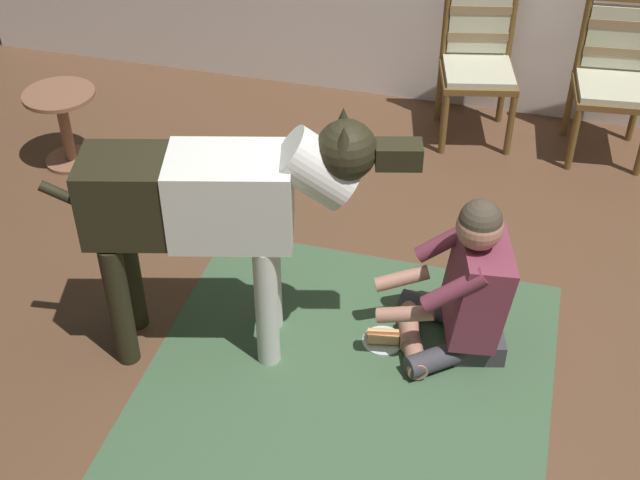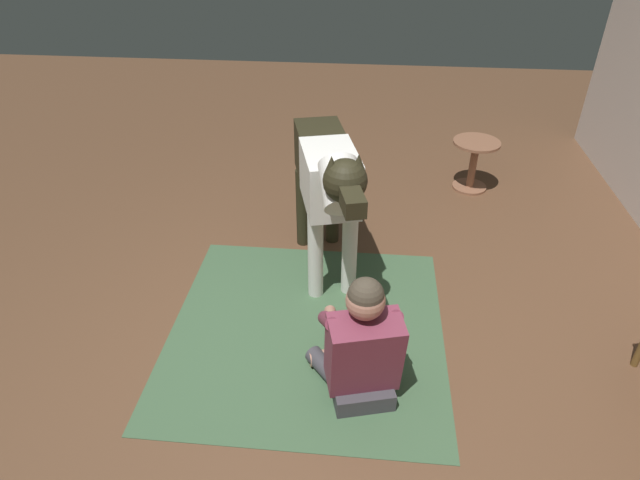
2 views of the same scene
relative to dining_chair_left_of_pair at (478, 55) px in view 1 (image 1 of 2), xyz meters
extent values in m
plane|color=brown|center=(0.00, -2.40, -0.54)|extent=(12.87, 12.87, 0.00)
cube|color=#3C593C|center=(-0.25, -2.41, -0.54)|extent=(1.85, 1.81, 0.01)
cylinder|color=brown|center=(0.27, -0.24, -0.33)|extent=(0.04, 0.04, 0.42)
cylinder|color=brown|center=(-0.14, -0.33, -0.33)|extent=(0.04, 0.04, 0.42)
cylinder|color=brown|center=(0.18, 0.17, -0.33)|extent=(0.04, 0.04, 0.42)
cylinder|color=brown|center=(-0.23, 0.07, -0.33)|extent=(0.04, 0.04, 0.42)
cube|color=brown|center=(0.02, -0.08, -0.10)|extent=(0.55, 0.55, 0.04)
cube|color=beige|center=(0.02, -0.08, -0.06)|extent=(0.51, 0.51, 0.04)
cylinder|color=brown|center=(0.18, 0.17, 0.18)|extent=(0.04, 0.04, 0.52)
cylinder|color=brown|center=(-0.23, 0.07, 0.18)|extent=(0.04, 0.04, 0.52)
cube|color=beige|center=(-0.03, 0.12, 0.17)|extent=(0.38, 0.13, 0.40)
cube|color=#907150|center=(-0.03, 0.12, 0.26)|extent=(0.39, 0.14, 0.06)
cube|color=#907150|center=(-0.03, 0.12, 0.08)|extent=(0.39, 0.14, 0.06)
cylinder|color=brown|center=(0.66, -0.31, -0.33)|extent=(0.04, 0.04, 0.42)
cylinder|color=brown|center=(1.03, 0.14, -0.33)|extent=(0.04, 0.04, 0.42)
cylinder|color=brown|center=(0.61, 0.10, -0.33)|extent=(0.04, 0.04, 0.42)
cube|color=brown|center=(0.84, -0.08, -0.10)|extent=(0.51, 0.51, 0.04)
cube|color=beige|center=(0.84, -0.08, -0.06)|extent=(0.47, 0.47, 0.04)
cylinder|color=brown|center=(0.61, 0.10, 0.18)|extent=(0.04, 0.04, 0.52)
cube|color=beige|center=(0.82, 0.12, 0.17)|extent=(0.38, 0.09, 0.40)
cube|color=#907150|center=(0.82, 0.12, 0.26)|extent=(0.39, 0.10, 0.06)
cube|color=#907150|center=(0.82, 0.12, 0.08)|extent=(0.39, 0.10, 0.06)
cube|color=#3C393F|center=(0.29, -2.02, -0.48)|extent=(0.32, 0.39, 0.12)
cylinder|color=#3C393F|center=(0.17, -2.21, -0.48)|extent=(0.38, 0.34, 0.11)
cylinder|color=#AC7460|center=(0.01, -2.18, -0.48)|extent=(0.20, 0.37, 0.09)
cylinder|color=#3C393F|center=(0.10, -1.91, -0.48)|extent=(0.41, 0.18, 0.11)
cylinder|color=#AC7460|center=(-0.03, -2.01, -0.48)|extent=(0.16, 0.37, 0.09)
cube|color=brown|center=(0.26, -2.02, -0.18)|extent=(0.36, 0.46, 0.50)
cylinder|color=brown|center=(0.18, -2.23, -0.05)|extent=(0.30, 0.15, 0.24)
cylinder|color=#AC7460|center=(-0.03, -2.23, -0.24)|extent=(0.28, 0.10, 0.12)
cylinder|color=brown|center=(0.09, -1.89, -0.05)|extent=(0.30, 0.15, 0.24)
cylinder|color=#AC7460|center=(-0.09, -1.99, -0.24)|extent=(0.28, 0.17, 0.12)
sphere|color=#AC7460|center=(0.24, -2.03, 0.16)|extent=(0.21, 0.21, 0.21)
sphere|color=#42382C|center=(0.24, -2.03, 0.20)|extent=(0.19, 0.19, 0.19)
cylinder|color=silver|center=(-0.70, -2.15, -0.21)|extent=(0.11, 0.11, 0.67)
cylinder|color=silver|center=(-0.64, -2.38, -0.21)|extent=(0.11, 0.11, 0.67)
cylinder|color=black|center=(-1.35, -2.32, -0.21)|extent=(0.11, 0.11, 0.67)
cylinder|color=black|center=(-1.29, -2.55, -0.21)|extent=(0.11, 0.11, 0.67)
cube|color=silver|center=(-0.81, -2.30, 0.32)|extent=(0.60, 0.47, 0.39)
cube|color=black|center=(-1.20, -2.40, 0.32)|extent=(0.53, 0.43, 0.37)
cylinder|color=silver|center=(-0.45, -2.21, 0.47)|extent=(0.43, 0.33, 0.37)
sphere|color=black|center=(-0.33, -2.18, 0.55)|extent=(0.26, 0.26, 0.26)
cube|color=black|center=(-0.12, -2.12, 0.53)|extent=(0.22, 0.16, 0.10)
cone|color=black|center=(-0.37, -2.11, 0.65)|extent=(0.11, 0.11, 0.12)
cone|color=black|center=(-0.33, -2.26, 0.65)|extent=(0.11, 0.11, 0.12)
cylinder|color=black|center=(-1.44, -2.46, 0.28)|extent=(0.34, 0.13, 0.22)
cylinder|color=silver|center=(-0.14, -2.13, -0.54)|extent=(0.20, 0.20, 0.01)
cylinder|color=#DEAB68|center=(-0.14, -2.15, -0.51)|extent=(0.16, 0.08, 0.05)
cylinder|color=#DEAB68|center=(-0.15, -2.11, -0.51)|extent=(0.16, 0.08, 0.05)
cylinder|color=brown|center=(-0.14, -2.13, -0.50)|extent=(0.16, 0.07, 0.04)
cylinder|color=brown|center=(-2.38, -1.05, -0.31)|extent=(0.07, 0.07, 0.46)
cylinder|color=brown|center=(-2.38, -1.05, -0.53)|extent=(0.33, 0.33, 0.02)
cylinder|color=brown|center=(-2.38, -1.05, -0.07)|extent=(0.44, 0.44, 0.03)
camera|label=1|loc=(0.36, -5.14, 2.46)|focal=48.88mm
camera|label=2|loc=(2.40, -2.06, 2.00)|focal=30.40mm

